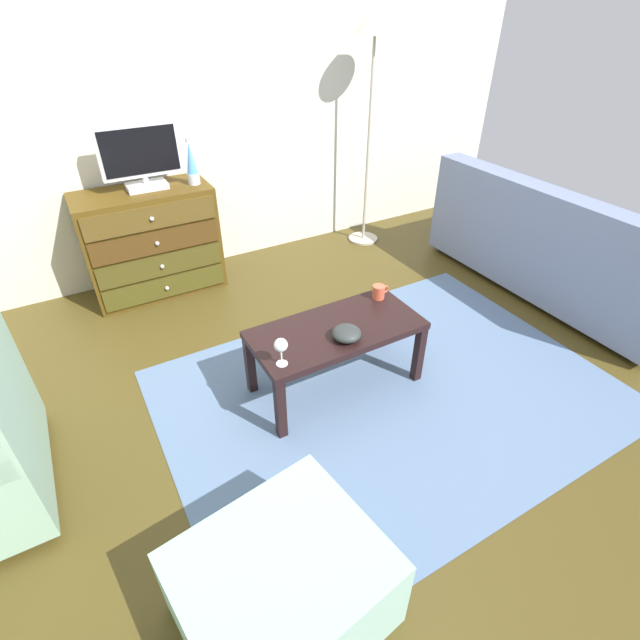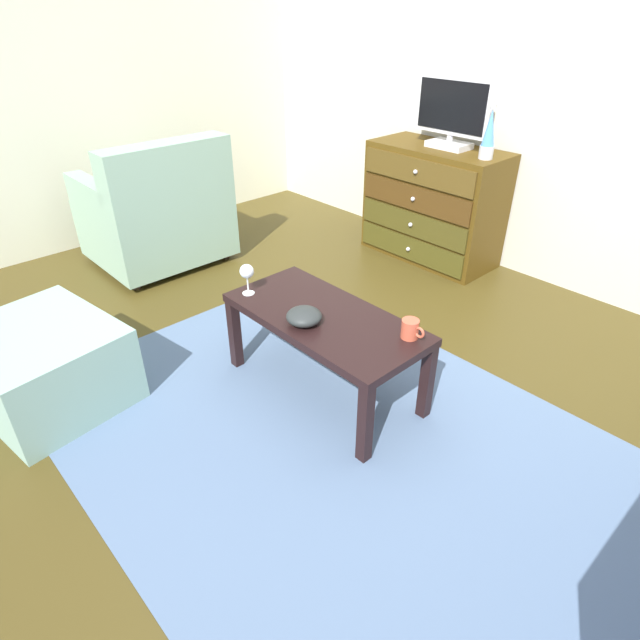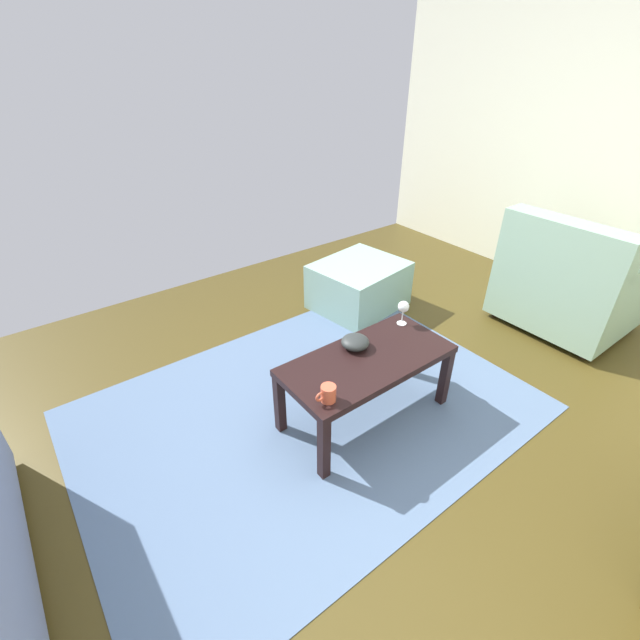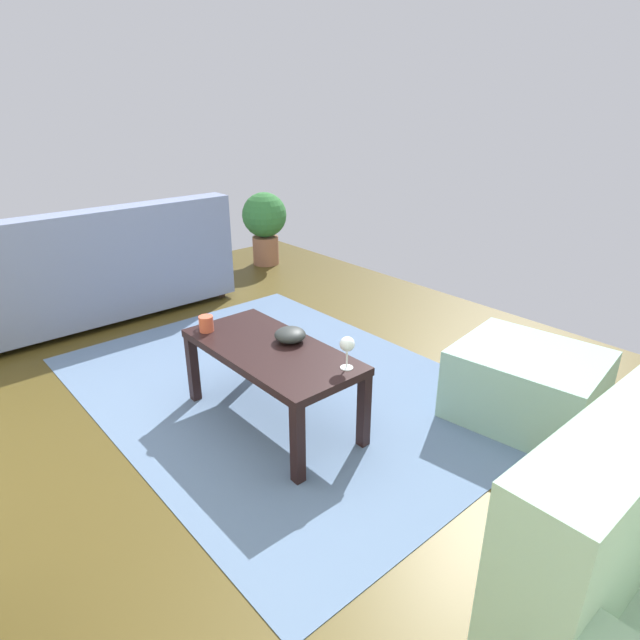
{
  "view_description": "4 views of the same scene",
  "coord_description": "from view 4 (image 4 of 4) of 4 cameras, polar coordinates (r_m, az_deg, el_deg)",
  "views": [
    {
      "loc": [
        -1.18,
        -1.78,
        1.97
      ],
      "look_at": [
        -0.27,
        -0.17,
        0.68
      ],
      "focal_mm": 26.29,
      "sensor_mm": 36.0,
      "label": 1
    },
    {
      "loc": [
        1.46,
        -1.39,
        1.67
      ],
      "look_at": [
        0.12,
        -0.15,
        0.55
      ],
      "focal_mm": 29.43,
      "sensor_mm": 36.0,
      "label": 2
    },
    {
      "loc": [
        1.33,
        1.42,
        1.88
      ],
      "look_at": [
        0.12,
        -0.18,
        0.63
      ],
      "focal_mm": 24.47,
      "sensor_mm": 36.0,
      "label": 3
    },
    {
      "loc": [
        -1.99,
        1.41,
        1.58
      ],
      "look_at": [
        -0.27,
        -0.1,
        0.61
      ],
      "focal_mm": 29.7,
      "sensor_mm": 36.0,
      "label": 4
    }
  ],
  "objects": [
    {
      "name": "ground_plane",
      "position": [
        2.92,
        -5.02,
        -10.49
      ],
      "size": [
        5.9,
        4.53,
        0.05
      ],
      "primitive_type": "cube",
      "color": "#423715"
    },
    {
      "name": "potted_plant",
      "position": [
        5.37,
        -5.99,
        10.52
      ],
      "size": [
        0.44,
        0.44,
        0.72
      ],
      "color": "brown",
      "rests_on": "ground_plane"
    },
    {
      "name": "bowl_decorative",
      "position": [
        2.69,
        -3.23,
        -1.6
      ],
      "size": [
        0.16,
        0.16,
        0.07
      ],
      "primitive_type": "ellipsoid",
      "color": "#262B2B",
      "rests_on": "coffee_table"
    },
    {
      "name": "coffee_table",
      "position": [
        2.67,
        -5.29,
        -4.06
      ],
      "size": [
        0.98,
        0.47,
        0.43
      ],
      "color": "black",
      "rests_on": "ground_plane"
    },
    {
      "name": "ottoman",
      "position": [
        2.98,
        21.32,
        -6.53
      ],
      "size": [
        0.78,
        0.69,
        0.39
      ],
      "primitive_type": "cube",
      "rotation": [
        0.0,
        0.0,
        0.14
      ],
      "color": "#82AA9A",
      "rests_on": "ground_plane"
    },
    {
      "name": "wine_glass",
      "position": [
        2.39,
        2.95,
        -2.73
      ],
      "size": [
        0.07,
        0.07,
        0.16
      ],
      "color": "silver",
      "rests_on": "coffee_table"
    },
    {
      "name": "area_rug",
      "position": [
        3.14,
        -4.27,
        -7.22
      ],
      "size": [
        2.6,
        1.9,
        0.01
      ],
      "primitive_type": "cube",
      "color": "slate",
      "rests_on": "ground_plane"
    },
    {
      "name": "couch_large",
      "position": [
        4.39,
        -23.22,
        4.55
      ],
      "size": [
        0.85,
        2.03,
        0.86
      ],
      "color": "#332319",
      "rests_on": "ground_plane"
    },
    {
      "name": "mug",
      "position": [
        2.87,
        -12.19,
        -0.37
      ],
      "size": [
        0.11,
        0.08,
        0.08
      ],
      "color": "#BD4F37",
      "rests_on": "coffee_table"
    }
  ]
}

